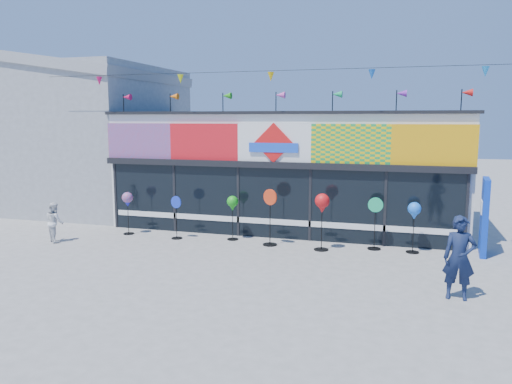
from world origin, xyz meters
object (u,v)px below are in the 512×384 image
at_px(blue_sign, 484,217).
at_px(spinner_5, 375,222).
at_px(spinner_0, 128,201).
at_px(spinner_1, 176,216).
at_px(spinner_4, 322,205).
at_px(spinner_3, 270,216).
at_px(spinner_2, 232,205).
at_px(spinner_6, 414,212).
at_px(adult_man, 459,258).
at_px(child, 55,222).

distance_m(blue_sign, spinner_5, 3.03).
bearing_deg(spinner_5, spinner_0, -177.59).
distance_m(spinner_1, spinner_4, 4.77).
bearing_deg(spinner_3, spinner_0, 179.13).
xyz_separation_m(spinner_2, spinner_5, (4.44, 0.08, -0.32)).
bearing_deg(spinner_3, spinner_1, -179.20).
height_order(blue_sign, spinner_3, blue_sign).
distance_m(spinner_0, spinner_6, 9.16).
distance_m(blue_sign, spinner_4, 4.59).
distance_m(spinner_0, spinner_4, 6.57).
xyz_separation_m(spinner_2, spinner_3, (1.33, -0.34, -0.22)).
bearing_deg(spinner_6, adult_man, -76.51).
distance_m(spinner_0, spinner_5, 8.08).
bearing_deg(spinner_0, adult_man, -18.62).
distance_m(spinner_6, adult_man, 3.76).
bearing_deg(blue_sign, child, -165.08).
relative_size(blue_sign, spinner_5, 1.41).
distance_m(spinner_1, spinner_2, 1.87).
xyz_separation_m(spinner_2, child, (-5.30, -1.84, -0.51)).
bearing_deg(blue_sign, spinner_1, -170.25).
relative_size(spinner_5, child, 1.24).
relative_size(spinner_4, child, 1.35).
distance_m(spinner_1, spinner_3, 3.13).
distance_m(spinner_1, child, 3.80).
height_order(spinner_4, spinner_5, spinner_4).
bearing_deg(spinner_2, adult_man, -29.61).
bearing_deg(adult_man, spinner_5, 119.30).
height_order(spinner_4, spinner_6, spinner_4).
relative_size(blue_sign, spinner_4, 1.30).
relative_size(spinner_4, spinner_6, 1.14).
bearing_deg(spinner_5, spinner_3, -172.40).
distance_m(spinner_0, child, 2.36).
distance_m(spinner_2, adult_man, 7.37).
relative_size(spinner_0, spinner_3, 0.82).
xyz_separation_m(spinner_0, spinner_6, (9.16, 0.27, 0.05)).
distance_m(spinner_0, spinner_2, 3.63).
distance_m(spinner_0, adult_man, 10.59).
relative_size(blue_sign, adult_man, 1.21).
bearing_deg(adult_man, child, 172.64).
height_order(spinner_0, spinner_1, spinner_0).
bearing_deg(spinner_0, spinner_5, 2.41).
height_order(blue_sign, spinner_1, blue_sign).
height_order(spinner_6, adult_man, adult_man).
xyz_separation_m(spinner_4, spinner_5, (1.50, 0.55, -0.53)).
relative_size(spinner_3, spinner_4, 1.03).
relative_size(spinner_5, adult_man, 0.86).
relative_size(spinner_1, spinner_4, 0.82).
height_order(spinner_1, spinner_5, spinner_5).
height_order(blue_sign, spinner_2, blue_sign).
height_order(spinner_0, child, spinner_0).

